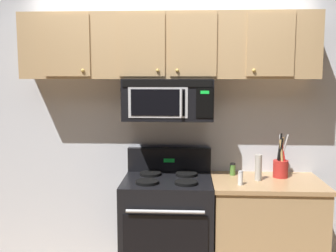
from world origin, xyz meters
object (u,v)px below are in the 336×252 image
Objects in this scene: utensil_crock_red at (281,166)px; pepper_mill at (258,168)px; over_range_microwave at (168,99)px; stove_range at (168,228)px; salt_shaker at (240,178)px; spice_jar at (233,169)px.

pepper_mill is at bearing -151.84° from utensil_crock_red.
over_range_microwave is at bearing -179.96° from utensil_crock_red.
stove_range and pepper_mill have the same top height.
over_range_microwave is (-0.00, 0.12, 1.11)m from stove_range.
over_range_microwave reaches higher than utensil_crock_red.
utensil_crock_red is at bearing 28.16° from pepper_mill.
over_range_microwave is 1.13m from utensil_crock_red.
salt_shaker is (-0.38, -0.26, -0.05)m from utensil_crock_red.
utensil_crock_red is at bearing -7.64° from spice_jar.
salt_shaker is 0.32m from spice_jar.
stove_range is 0.79m from salt_shaker.
utensil_crock_red reaches higher than spice_jar.
stove_range is 10.19× the size of spice_jar.
pepper_mill is 2.00× the size of spice_jar.
over_range_microwave reaches higher than pepper_mill.
pepper_mill is (0.76, -0.11, -0.57)m from over_range_microwave.
stove_range is at bearing 166.40° from salt_shaker.
pepper_mill is at bearing 0.29° from stove_range.
stove_range is 2.88× the size of utensil_crock_red.
utensil_crock_red is at bearing 0.04° from over_range_microwave.
over_range_microwave is at bearing -174.46° from spice_jar.
utensil_crock_red is 1.77× the size of pepper_mill.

